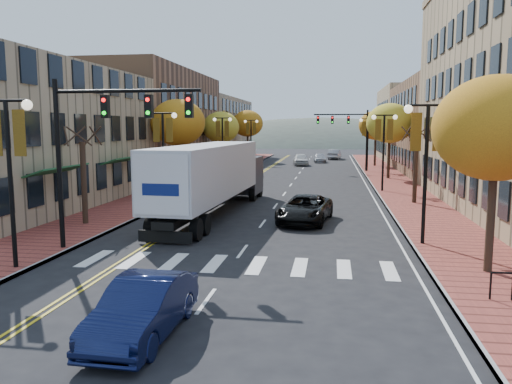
% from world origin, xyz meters
% --- Properties ---
extents(ground, '(200.00, 200.00, 0.00)m').
position_xyz_m(ground, '(0.00, 0.00, 0.00)').
color(ground, black).
rests_on(ground, ground).
extents(sidewalk_left, '(4.00, 85.00, 0.15)m').
position_xyz_m(sidewalk_left, '(-9.00, 32.50, 0.07)').
color(sidewalk_left, brown).
rests_on(sidewalk_left, ground).
extents(sidewalk_right, '(4.00, 85.00, 0.15)m').
position_xyz_m(sidewalk_right, '(9.00, 32.50, 0.07)').
color(sidewalk_right, brown).
rests_on(sidewalk_right, ground).
extents(building_left_near, '(12.00, 22.00, 9.00)m').
position_xyz_m(building_left_near, '(-17.00, 13.00, 4.50)').
color(building_left_near, '#9E8966').
rests_on(building_left_near, ground).
extents(building_left_mid, '(12.00, 24.00, 11.00)m').
position_xyz_m(building_left_mid, '(-17.00, 36.00, 5.50)').
color(building_left_mid, brown).
rests_on(building_left_mid, ground).
extents(building_left_far, '(12.00, 26.00, 9.50)m').
position_xyz_m(building_left_far, '(-17.00, 61.00, 4.75)').
color(building_left_far, '#9E8966').
rests_on(building_left_far, ground).
extents(building_right_mid, '(15.00, 24.00, 10.00)m').
position_xyz_m(building_right_mid, '(18.50, 42.00, 5.00)').
color(building_right_mid, brown).
rests_on(building_right_mid, ground).
extents(building_right_far, '(15.00, 20.00, 11.00)m').
position_xyz_m(building_right_far, '(18.50, 64.00, 5.50)').
color(building_right_far, '#9E8966').
rests_on(building_right_far, ground).
extents(tree_left_a, '(0.28, 0.28, 4.20)m').
position_xyz_m(tree_left_a, '(-9.00, 8.00, 2.25)').
color(tree_left_a, '#382619').
rests_on(tree_left_a, sidewalk_left).
extents(tree_left_b, '(4.48, 4.48, 7.21)m').
position_xyz_m(tree_left_b, '(-9.00, 24.00, 5.45)').
color(tree_left_b, '#382619').
rests_on(tree_left_b, sidewalk_left).
extents(tree_left_c, '(4.16, 4.16, 6.69)m').
position_xyz_m(tree_left_c, '(-9.00, 40.00, 5.05)').
color(tree_left_c, '#382619').
rests_on(tree_left_c, sidewalk_left).
extents(tree_left_d, '(4.61, 4.61, 7.42)m').
position_xyz_m(tree_left_d, '(-9.00, 58.00, 5.60)').
color(tree_left_d, '#382619').
rests_on(tree_left_d, sidewalk_left).
extents(tree_right_a, '(4.16, 4.16, 6.69)m').
position_xyz_m(tree_right_a, '(9.00, 2.00, 5.05)').
color(tree_right_a, '#382619').
rests_on(tree_right_a, sidewalk_right).
extents(tree_right_b, '(0.28, 0.28, 4.20)m').
position_xyz_m(tree_right_b, '(9.00, 18.00, 2.25)').
color(tree_right_b, '#382619').
rests_on(tree_right_b, sidewalk_right).
extents(tree_right_c, '(4.48, 4.48, 7.21)m').
position_xyz_m(tree_right_c, '(9.00, 34.00, 5.45)').
color(tree_right_c, '#382619').
rests_on(tree_right_c, sidewalk_right).
extents(tree_right_d, '(4.35, 4.35, 7.00)m').
position_xyz_m(tree_right_d, '(9.00, 50.00, 5.29)').
color(tree_right_d, '#382619').
rests_on(tree_right_d, sidewalk_right).
extents(lamp_left_a, '(1.96, 0.36, 6.05)m').
position_xyz_m(lamp_left_a, '(-7.50, 0.00, 4.29)').
color(lamp_left_a, black).
rests_on(lamp_left_a, ground).
extents(lamp_left_b, '(1.96, 0.36, 6.05)m').
position_xyz_m(lamp_left_b, '(-7.50, 16.00, 4.29)').
color(lamp_left_b, black).
rests_on(lamp_left_b, ground).
extents(lamp_left_c, '(1.96, 0.36, 6.05)m').
position_xyz_m(lamp_left_c, '(-7.50, 34.00, 4.29)').
color(lamp_left_c, black).
rests_on(lamp_left_c, ground).
extents(lamp_left_d, '(1.96, 0.36, 6.05)m').
position_xyz_m(lamp_left_d, '(-7.50, 52.00, 4.29)').
color(lamp_left_d, black).
rests_on(lamp_left_d, ground).
extents(lamp_right_a, '(1.96, 0.36, 6.05)m').
position_xyz_m(lamp_right_a, '(7.50, 6.00, 4.29)').
color(lamp_right_a, black).
rests_on(lamp_right_a, ground).
extents(lamp_right_b, '(1.96, 0.36, 6.05)m').
position_xyz_m(lamp_right_b, '(7.50, 24.00, 4.29)').
color(lamp_right_b, black).
rests_on(lamp_right_b, ground).
extents(lamp_right_c, '(1.96, 0.36, 6.05)m').
position_xyz_m(lamp_right_c, '(7.50, 42.00, 4.29)').
color(lamp_right_c, black).
rests_on(lamp_right_c, ground).
extents(traffic_mast_near, '(6.10, 0.35, 7.00)m').
position_xyz_m(traffic_mast_near, '(-5.48, 3.00, 4.92)').
color(traffic_mast_near, black).
rests_on(traffic_mast_near, ground).
extents(traffic_mast_far, '(6.10, 0.34, 7.00)m').
position_xyz_m(traffic_mast_far, '(5.48, 42.00, 4.92)').
color(traffic_mast_far, black).
rests_on(traffic_mast_far, ground).
extents(semi_truck, '(3.43, 16.61, 4.13)m').
position_xyz_m(semi_truck, '(-3.15, 12.29, 2.41)').
color(semi_truck, black).
rests_on(semi_truck, ground).
extents(navy_sedan, '(1.62, 4.39, 1.44)m').
position_xyz_m(navy_sedan, '(-0.90, -4.64, 0.72)').
color(navy_sedan, '#0D1437').
rests_on(navy_sedan, ground).
extents(black_suv, '(3.11, 5.51, 1.45)m').
position_xyz_m(black_suv, '(2.20, 10.77, 0.73)').
color(black_suv, black).
rests_on(black_suv, ground).
extents(car_far_white, '(2.45, 4.90, 1.61)m').
position_xyz_m(car_far_white, '(-0.59, 50.85, 0.80)').
color(car_far_white, silver).
rests_on(car_far_white, ground).
extents(car_far_silver, '(1.98, 4.33, 1.23)m').
position_xyz_m(car_far_silver, '(1.79, 56.83, 0.61)').
color(car_far_silver, '#A0A0A7').
rests_on(car_far_silver, ground).
extents(car_far_oncoming, '(2.23, 4.91, 1.56)m').
position_xyz_m(car_far_oncoming, '(3.91, 64.40, 0.78)').
color(car_far_oncoming, '#94939A').
rests_on(car_far_oncoming, ground).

